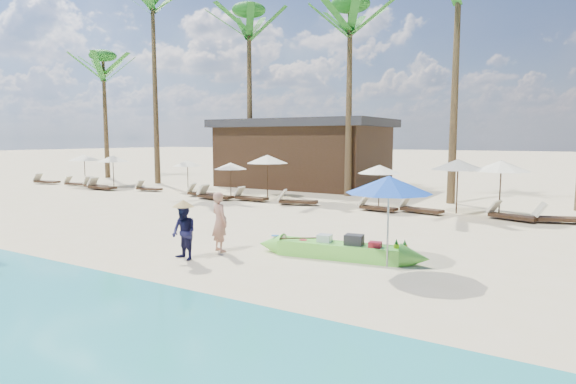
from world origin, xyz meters
The scene contains 34 objects.
ground centered at (0.00, 0.00, 0.00)m, with size 240.00×240.00×0.00m, color beige.
wet_sand_strip centered at (0.00, -5.00, 0.00)m, with size 240.00×4.50×0.01m, color tan.
green_canoe centered at (2.09, 1.54, 0.22)m, with size 5.13×1.12×0.65m.
tourist centered at (-1.05, 0.54, 0.83)m, with size 0.60×0.40×1.65m, color tan.
vendor_green centered at (-1.23, -0.68, 0.72)m, with size 0.70×0.54×1.44m, color #151439.
blue_umbrella centered at (3.46, 1.39, 2.01)m, with size 2.07×2.07×2.22m.
resort_parasol_0 centered at (-20.31, 10.31, 1.86)m, with size 2.00×2.00×2.06m.
lounger_0_left centered at (-23.84, 9.76, 0.22)m, with size 1.98×0.96×0.65m.
lounger_0_right centered at (-20.88, 9.99, 0.19)m, with size 1.76×0.97×0.57m.
resort_parasol_1 centered at (-17.84, 10.58, 1.83)m, with size 1.97×1.97×2.03m.
lounger_1_left centered at (-18.44, 9.60, 0.22)m, with size 1.96×0.79×0.65m.
lounger_1_right centered at (-17.35, 9.21, 0.22)m, with size 1.99×0.68×0.67m.
resort_parasol_2 centered at (-12.44, 11.53, 1.65)m, with size 1.78×1.78×1.83m.
lounger_2_left centered at (-14.42, 10.23, 0.19)m, with size 1.72×0.73×0.56m.
resort_parasol_3 centered at (-8.61, 10.73, 1.64)m, with size 1.76×1.76×1.82m.
lounger_3_left centered at (-9.93, 9.89, 0.21)m, with size 1.89×0.95×0.61m.
lounger_3_right centered at (-8.70, 9.14, 0.21)m, with size 1.91×0.93×0.62m.
resort_parasol_4 centered at (-6.56, 11.20, 2.03)m, with size 2.19×2.19×2.25m.
lounger_4_left centered at (-8.52, 9.21, 0.22)m, with size 1.96×0.67×0.66m.
lounger_4_right centered at (-6.62, 9.67, 0.20)m, with size 1.81×0.56×0.61m.
resort_parasol_5 centered at (-0.16, 10.47, 1.76)m, with size 1.89×1.89×1.95m.
lounger_5_left centered at (-3.93, 9.62, 0.21)m, with size 1.96×1.18×0.64m.
resort_parasol_6 centered at (3.07, 10.90, 2.04)m, with size 2.19×2.19×2.26m.
lounger_6_left centered at (-0.01, 9.75, 0.19)m, with size 1.74×0.71×0.57m.
lounger_6_right centered at (1.73, 10.12, 0.21)m, with size 1.90×0.86×0.62m.
resort_parasol_7 centered at (4.73, 10.73, 2.04)m, with size 2.19×2.19×2.26m.
lounger_7_left centered at (5.18, 10.21, 0.21)m, with size 1.91×1.13×0.62m.
lounger_7_right centered at (6.83, 10.42, 0.22)m, with size 2.07×1.19×0.67m.
palm_0 centered at (-24.62, 15.48, 8.11)m, with size 2.08×2.08×9.90m.
palm_1 centered at (-17.59, 14.06, 10.82)m, with size 2.08×2.08×13.60m.
palm_2 centered at (-10.45, 15.08, 9.18)m, with size 2.08×2.08×11.33m.
palm_3 centered at (-3.36, 14.27, 8.58)m, with size 2.08×2.08×10.52m.
palm_4 centered at (2.15, 14.01, 9.45)m, with size 2.08×2.08×11.70m.
pavilion_west centered at (-8.00, 17.50, 2.19)m, with size 10.80×6.60×4.30m.
Camera 1 is at (7.31, -9.65, 3.11)m, focal length 30.00 mm.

